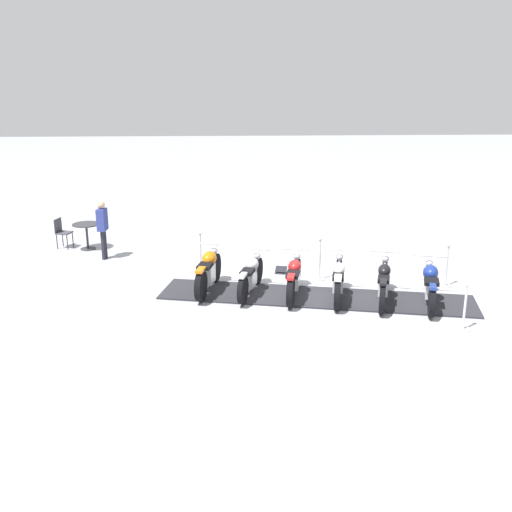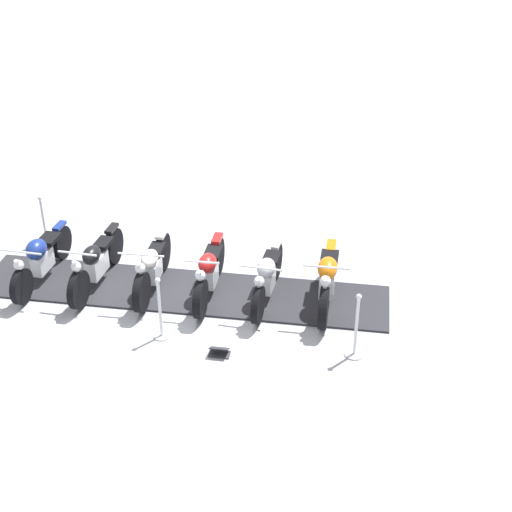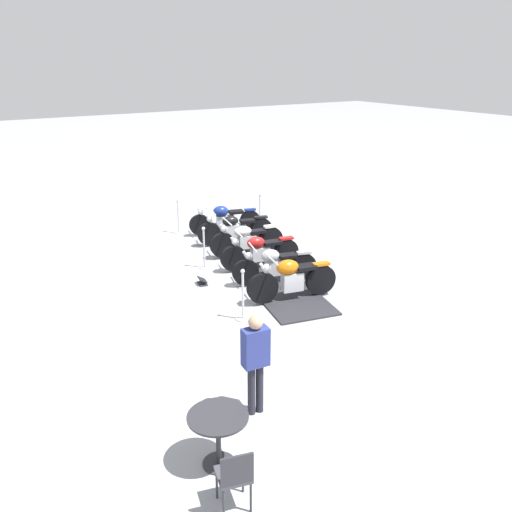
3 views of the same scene
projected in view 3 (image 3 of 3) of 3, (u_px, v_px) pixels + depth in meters
name	position (u px, v px, depth m)	size (l,w,h in m)	color
ground_plane	(253.00, 261.00, 14.60)	(80.00, 80.00, 0.00)	#A8AAB2
display_platform	(253.00, 261.00, 14.60)	(7.39, 1.41, 0.04)	#28282D
motorcycle_navy	(224.00, 218.00, 16.70)	(2.21, 0.91, 0.95)	black
motorcycle_black	(234.00, 228.00, 15.79)	(2.21, 0.88, 1.01)	black
motorcycle_cream	(246.00, 239.00, 14.88)	(2.10, 0.79, 1.03)	black
motorcycle_maroon	(259.00, 251.00, 13.97)	(2.12, 0.71, 0.99)	black
motorcycle_chrome	(274.00, 264.00, 13.05)	(2.08, 0.86, 0.95)	black
motorcycle_copper	(291.00, 278.00, 12.12)	(2.12, 0.79, 1.05)	black
stanchion_right_mid	(204.00, 253.00, 14.02)	(0.29, 0.29, 1.13)	silver
stanchion_left_front	(260.00, 215.00, 17.69)	(0.34, 0.34, 1.04)	silver
stanchion_right_rear	(243.00, 303.00, 11.27)	(0.31, 0.31, 1.14)	silver
stanchion_right_front	(178.00, 222.00, 16.80)	(0.31, 0.31, 1.10)	silver
info_placard	(202.00, 282.00, 13.13)	(0.27, 0.37, 0.18)	#333338
cafe_table	(218.00, 428.00, 7.16)	(0.82, 0.82, 0.79)	#2D2D33
cafe_chair_near_table	(235.00, 475.00, 6.45)	(0.49, 0.49, 0.90)	#2D2D33
bystander_person	(255.00, 356.00, 8.09)	(0.42, 0.26, 1.68)	#23232D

